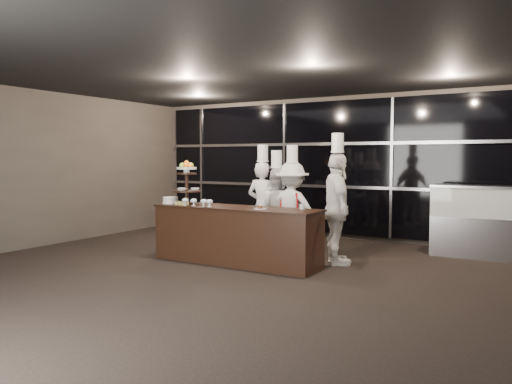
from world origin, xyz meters
The scene contains 14 objects.
room centered at (0.00, 0.00, 1.50)m, with size 10.00×10.00×10.00m.
window_wall centered at (0.00, 4.94, 1.50)m, with size 8.60×0.10×2.80m.
buffet_counter centered at (-0.42, 1.72, 0.47)m, with size 2.84×0.74×0.92m.
display_stand centered at (-1.42, 1.72, 1.34)m, with size 0.48×0.48×0.74m.
compotes centered at (-1.01, 1.50, 1.00)m, with size 0.61×0.11×0.12m.
layer_cake centered at (-1.74, 1.67, 0.97)m, with size 0.30×0.30×0.11m.
pastry_squares centered at (-1.39, 1.56, 0.95)m, with size 0.20×0.13×0.05m.
small_plate centered at (0.10, 1.62, 0.94)m, with size 0.20×0.20×0.05m.
chef_cup centered at (0.65, 1.97, 0.96)m, with size 0.08×0.08×0.07m, color white.
display_case centered at (2.84, 4.30, 0.69)m, with size 1.43×0.62×1.24m.
chef_a centered at (-0.54, 2.80, 0.85)m, with size 0.61×0.40×1.94m.
chef_b centered at (-0.24, 2.77, 0.79)m, with size 0.84×0.71×1.84m.
chef_c centered at (0.08, 2.74, 0.82)m, with size 1.11×0.71×1.93m.
chef_d centered at (1.02, 2.46, 0.91)m, with size 0.96×1.12×2.10m.
Camera 1 is at (3.95, -4.97, 1.72)m, focal length 35.00 mm.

